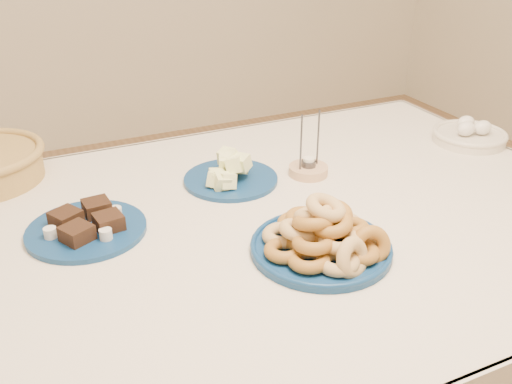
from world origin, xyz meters
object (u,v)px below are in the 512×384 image
Objects in this scene: dining_table at (247,264)px; candle_holder at (308,169)px; brownie_plate at (87,226)px; donut_platter at (324,238)px; egg_bowl at (470,135)px; melon_plate at (230,173)px.

candle_holder is at bearing 32.98° from dining_table.
dining_table is 0.36m from brownie_plate.
donut_platter is 1.56× the size of egg_bowl.
candle_holder is 0.53m from egg_bowl.
candle_holder is (0.57, 0.05, 0.00)m from brownie_plate.
candle_holder is (0.15, 0.33, -0.02)m from donut_platter.
brownie_plate is (-0.37, -0.09, -0.01)m from melon_plate.
donut_platter is 0.76m from egg_bowl.
melon_plate reaches higher than dining_table.
brownie_plate is 0.57m from candle_holder.
dining_table is 5.14× the size of brownie_plate.
candle_holder reaches higher than egg_bowl.
melon_plate is 0.20m from candle_holder.
egg_bowl is (0.53, -0.00, 0.01)m from candle_holder.
dining_table is 0.81m from egg_bowl.
donut_platter is 1.13× the size of melon_plate.
candle_holder reaches higher than dining_table.
melon_plate is at bearing 167.81° from candle_holder.
egg_bowl is at bearing 11.22° from dining_table.
brownie_plate is at bearing -165.70° from melon_plate.
egg_bowl is at bearing -0.52° from candle_holder.
dining_table is 0.32m from candle_holder.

